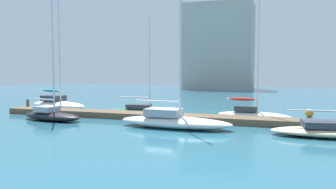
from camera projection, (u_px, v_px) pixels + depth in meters
ground_plane at (160, 120)px, 28.16m from camera, size 120.00×120.00×0.00m
dock_pier at (160, 117)px, 28.14m from camera, size 30.36×2.17×0.52m
dock_piling_near_end at (28, 105)px, 33.84m from camera, size 0.28×0.28×1.22m
sailboat_0 at (58, 103)px, 35.58m from camera, size 7.74×3.96×11.72m
sailboat_1 at (51, 114)px, 27.67m from camera, size 6.03×2.72×9.96m
sailboat_2 at (145, 110)px, 31.64m from camera, size 7.44×2.52×9.23m
sailboat_3 at (173, 120)px, 24.04m from camera, size 8.51×2.69×11.19m
sailboat_4 at (252, 113)px, 28.10m from camera, size 6.26×2.08×10.22m
sailboat_5 at (334, 130)px, 20.79m from camera, size 8.06×3.54×12.10m
mooring_buoy_orange at (309, 113)px, 29.58m from camera, size 0.75×0.75×0.75m
harbor_building_distant at (219, 47)px, 74.79m from camera, size 15.07×8.73×18.92m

